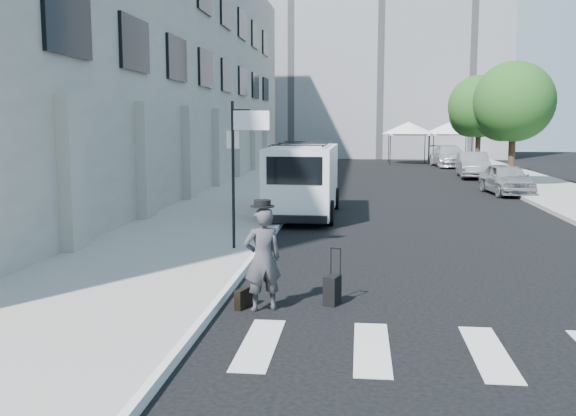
% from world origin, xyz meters
% --- Properties ---
extents(ground, '(120.00, 120.00, 0.00)m').
position_xyz_m(ground, '(0.00, 0.00, 0.00)').
color(ground, black).
rests_on(ground, ground).
extents(sidewalk_left, '(4.50, 48.00, 0.15)m').
position_xyz_m(sidewalk_left, '(-4.25, 16.00, 0.07)').
color(sidewalk_left, gray).
rests_on(sidewalk_left, ground).
extents(sidewalk_right, '(4.00, 56.00, 0.15)m').
position_xyz_m(sidewalk_right, '(9.00, 20.00, 0.07)').
color(sidewalk_right, gray).
rests_on(sidewalk_right, ground).
extents(building_left, '(10.00, 44.00, 12.00)m').
position_xyz_m(building_left, '(-11.50, 18.00, 6.00)').
color(building_left, gray).
rests_on(building_left, ground).
extents(building_far, '(22.00, 12.00, 25.00)m').
position_xyz_m(building_far, '(2.00, 50.00, 12.50)').
color(building_far, slate).
rests_on(building_far, ground).
extents(sign_pole, '(1.03, 0.07, 3.50)m').
position_xyz_m(sign_pole, '(-2.36, 3.20, 2.65)').
color(sign_pole, black).
rests_on(sign_pole, sidewalk_left).
extents(tree_near, '(3.80, 3.83, 6.03)m').
position_xyz_m(tree_near, '(7.50, 20.15, 3.97)').
color(tree_near, black).
rests_on(tree_near, ground).
extents(tree_far, '(3.80, 3.83, 6.03)m').
position_xyz_m(tree_far, '(7.50, 29.15, 3.97)').
color(tree_far, black).
rests_on(tree_far, ground).
extents(tent_left, '(4.00, 4.00, 3.20)m').
position_xyz_m(tent_left, '(4.00, 38.00, 2.71)').
color(tent_left, black).
rests_on(tent_left, ground).
extents(tent_right, '(4.00, 4.00, 3.20)m').
position_xyz_m(tent_right, '(7.20, 38.50, 2.71)').
color(tent_right, black).
rests_on(tent_right, ground).
extents(businessman, '(0.76, 0.64, 1.76)m').
position_xyz_m(businessman, '(-1.20, -1.33, 0.88)').
color(businessman, '#3D3D40').
rests_on(businessman, ground).
extents(briefcase, '(0.25, 0.46, 0.34)m').
position_xyz_m(briefcase, '(-1.55, -1.24, 0.17)').
color(briefcase, black).
rests_on(briefcase, ground).
extents(suitcase, '(0.32, 0.40, 0.98)m').
position_xyz_m(suitcase, '(-0.05, -0.86, 0.26)').
color(suitcase, black).
rests_on(suitcase, ground).
extents(cargo_van, '(2.27, 6.31, 2.36)m').
position_xyz_m(cargo_van, '(-1.50, 9.86, 1.22)').
color(cargo_van, white).
rests_on(cargo_van, ground).
extents(parked_car_a, '(1.97, 4.16, 1.37)m').
position_xyz_m(parked_car_a, '(6.80, 17.24, 0.69)').
color(parked_car_a, gray).
rests_on(parked_car_a, ground).
extents(parked_car_b, '(1.82, 4.54, 1.47)m').
position_xyz_m(parked_car_b, '(6.80, 25.82, 0.73)').
color(parked_car_b, slate).
rests_on(parked_car_b, ground).
extents(parked_car_c, '(2.48, 5.35, 1.51)m').
position_xyz_m(parked_car_c, '(6.67, 34.96, 0.76)').
color(parked_car_c, '#A9ACB1').
rests_on(parked_car_c, ground).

